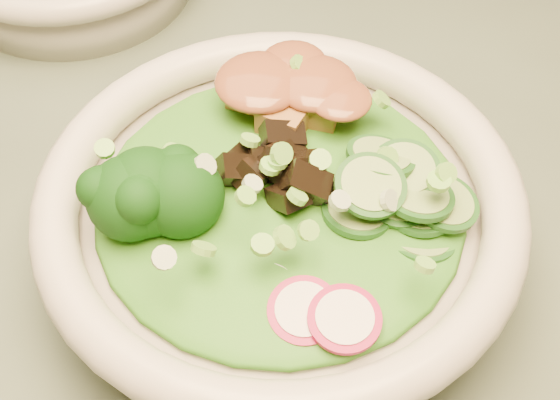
# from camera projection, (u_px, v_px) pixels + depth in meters

# --- Properties ---
(dining_table) EXTENTS (1.20, 0.80, 0.75)m
(dining_table) POSITION_uv_depth(u_px,v_px,m) (516.00, 400.00, 0.57)
(dining_table) COLOR black
(dining_table) RESTS_ON ground
(salad_bowl) EXTENTS (0.29, 0.29, 0.08)m
(salad_bowl) POSITION_uv_depth(u_px,v_px,m) (280.00, 221.00, 0.48)
(salad_bowl) COLOR beige
(salad_bowl) RESTS_ON dining_table
(lettuce_bed) EXTENTS (0.22, 0.22, 0.03)m
(lettuce_bed) POSITION_uv_depth(u_px,v_px,m) (280.00, 199.00, 0.46)
(lettuce_bed) COLOR #1A6816
(lettuce_bed) RESTS_ON salad_bowl
(broccoli_florets) EXTENTS (0.09, 0.08, 0.05)m
(broccoli_florets) POSITION_uv_depth(u_px,v_px,m) (162.00, 182.00, 0.45)
(broccoli_florets) COLOR black
(broccoli_florets) RESTS_ON salad_bowl
(radish_slices) EXTENTS (0.12, 0.05, 0.02)m
(radish_slices) POSITION_uv_depth(u_px,v_px,m) (286.00, 298.00, 0.41)
(radish_slices) COLOR #9B0B3B
(radish_slices) RESTS_ON salad_bowl
(cucumber_slices) EXTENTS (0.08, 0.08, 0.04)m
(cucumber_slices) POSITION_uv_depth(u_px,v_px,m) (402.00, 186.00, 0.45)
(cucumber_slices) COLOR #83AB5F
(cucumber_slices) RESTS_ON salad_bowl
(mushroom_heap) EXTENTS (0.08, 0.08, 0.04)m
(mushroom_heap) POSITION_uv_depth(u_px,v_px,m) (280.00, 165.00, 0.46)
(mushroom_heap) COLOR black
(mushroom_heap) RESTS_ON salad_bowl
(tofu_cubes) EXTENTS (0.10, 0.07, 0.04)m
(tofu_cubes) POSITION_uv_depth(u_px,v_px,m) (283.00, 102.00, 0.50)
(tofu_cubes) COLOR brown
(tofu_cubes) RESTS_ON salad_bowl
(peanut_sauce) EXTENTS (0.08, 0.06, 0.02)m
(peanut_sauce) POSITION_uv_depth(u_px,v_px,m) (283.00, 85.00, 0.48)
(peanut_sauce) COLOR brown
(peanut_sauce) RESTS_ON tofu_cubes
(scallion_garnish) EXTENTS (0.21, 0.21, 0.03)m
(scallion_garnish) POSITION_uv_depth(u_px,v_px,m) (280.00, 169.00, 0.44)
(scallion_garnish) COLOR #74BF43
(scallion_garnish) RESTS_ON salad_bowl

